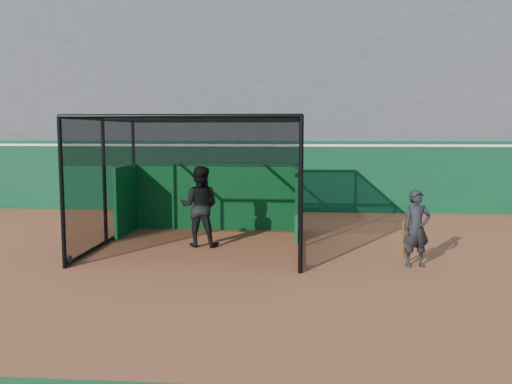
{
  "coord_description": "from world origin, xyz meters",
  "views": [
    {
      "loc": [
        1.67,
        -10.72,
        2.82
      ],
      "look_at": [
        0.66,
        2.0,
        1.4
      ],
      "focal_mm": 38.0,
      "sensor_mm": 36.0,
      "label": 1
    }
  ],
  "objects": [
    {
      "name": "grandstand",
      "position": [
        0.0,
        12.27,
        4.48
      ],
      "size": [
        50.0,
        7.85,
        8.95
      ],
      "color": "#4C4C4F",
      "rests_on": "ground"
    },
    {
      "name": "batter",
      "position": [
        -0.77,
        2.34,
        0.99
      ],
      "size": [
        1.0,
        0.79,
        1.99
      ],
      "primitive_type": "imported",
      "rotation": [
        0.0,
        0.0,
        3.1
      ],
      "color": "black",
      "rests_on": "ground"
    },
    {
      "name": "ground",
      "position": [
        0.0,
        0.0,
        0.0
      ],
      "size": [
        120.0,
        120.0,
        0.0
      ],
      "primitive_type": "plane",
      "color": "brown",
      "rests_on": "ground"
    },
    {
      "name": "outfield_wall",
      "position": [
        0.0,
        8.5,
        1.29
      ],
      "size": [
        50.0,
        0.5,
        2.5
      ],
      "color": "#0B3C20",
      "rests_on": "ground"
    },
    {
      "name": "batting_cage",
      "position": [
        -0.73,
        2.38,
        1.56
      ],
      "size": [
        4.97,
        4.97,
        3.13
      ],
      "color": "black",
      "rests_on": "ground"
    },
    {
      "name": "on_deck_player",
      "position": [
        4.13,
        0.67,
        0.81
      ],
      "size": [
        0.67,
        0.52,
        1.62
      ],
      "color": "black",
      "rests_on": "ground"
    }
  ]
}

